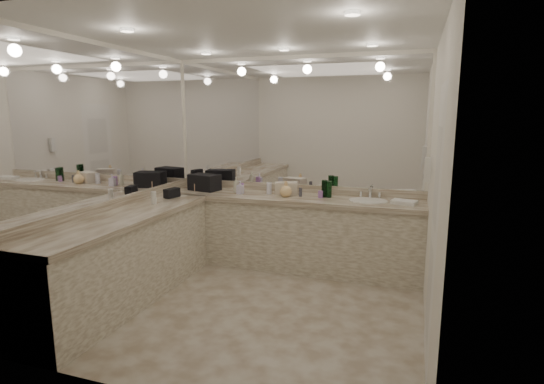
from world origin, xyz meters
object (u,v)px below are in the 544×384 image
(soap_bottle_b, at_px, (240,188))
(soap_bottle_c, at_px, (286,189))
(black_toiletry_bag, at_px, (205,182))
(cream_cosmetic_case, at_px, (286,188))
(wall_phone, at_px, (427,170))
(hand_towel, at_px, (404,202))
(sink, at_px, (368,201))
(soap_bottle_a, at_px, (236,185))

(soap_bottle_b, xyz_separation_m, soap_bottle_c, (0.59, 0.01, 0.01))
(black_toiletry_bag, relative_size, cream_cosmetic_case, 1.41)
(wall_phone, height_order, black_toiletry_bag, wall_phone)
(hand_towel, bearing_deg, sink, 173.91)
(soap_bottle_a, bearing_deg, wall_phone, -12.81)
(soap_bottle_b, bearing_deg, black_toiletry_bag, 169.15)
(sink, xyz_separation_m, hand_towel, (0.40, -0.04, 0.03))
(black_toiletry_bag, height_order, cream_cosmetic_case, black_toiletry_bag)
(cream_cosmetic_case, xyz_separation_m, soap_bottle_a, (-0.65, -0.07, 0.02))
(sink, relative_size, wall_phone, 1.83)
(soap_bottle_a, relative_size, soap_bottle_c, 1.03)
(sink, height_order, soap_bottle_b, soap_bottle_b)
(black_toiletry_bag, distance_m, soap_bottle_c, 1.15)
(hand_towel, height_order, soap_bottle_b, soap_bottle_b)
(black_toiletry_bag, height_order, hand_towel, black_toiletry_bag)
(black_toiletry_bag, bearing_deg, cream_cosmetic_case, 2.31)
(black_toiletry_bag, bearing_deg, soap_bottle_a, -3.14)
(hand_towel, xyz_separation_m, soap_bottle_b, (-1.97, -0.02, 0.06))
(wall_phone, xyz_separation_m, cream_cosmetic_case, (-1.62, 0.59, -0.37))
(cream_cosmetic_case, distance_m, hand_towel, 1.42)
(soap_bottle_a, bearing_deg, soap_bottle_b, -41.90)
(wall_phone, bearing_deg, black_toiletry_bag, 168.79)
(hand_towel, bearing_deg, black_toiletry_bag, 178.11)
(black_toiletry_bag, relative_size, hand_towel, 1.45)
(hand_towel, height_order, soap_bottle_a, soap_bottle_a)
(sink, height_order, wall_phone, wall_phone)
(sink, distance_m, soap_bottle_a, 1.66)
(black_toiletry_bag, xyz_separation_m, soap_bottle_a, (0.46, -0.03, -0.01))
(sink, bearing_deg, wall_phone, -39.57)
(soap_bottle_a, distance_m, soap_bottle_c, 0.69)
(wall_phone, height_order, soap_bottle_c, wall_phone)
(sink, xyz_separation_m, soap_bottle_c, (-0.98, -0.05, 0.10))
(sink, relative_size, black_toiletry_bag, 1.15)
(hand_towel, bearing_deg, cream_cosmetic_case, 174.83)
(sink, height_order, soap_bottle_a, soap_bottle_a)
(sink, relative_size, soap_bottle_a, 2.24)
(soap_bottle_a, xyz_separation_m, soap_bottle_c, (0.68, -0.07, -0.00))
(black_toiletry_bag, bearing_deg, soap_bottle_c, -4.62)
(soap_bottle_c, bearing_deg, wall_phone, -15.81)
(cream_cosmetic_case, distance_m, soap_bottle_c, 0.14)
(wall_phone, relative_size, soap_bottle_a, 1.22)
(hand_towel, xyz_separation_m, soap_bottle_a, (-2.06, 0.06, 0.08))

